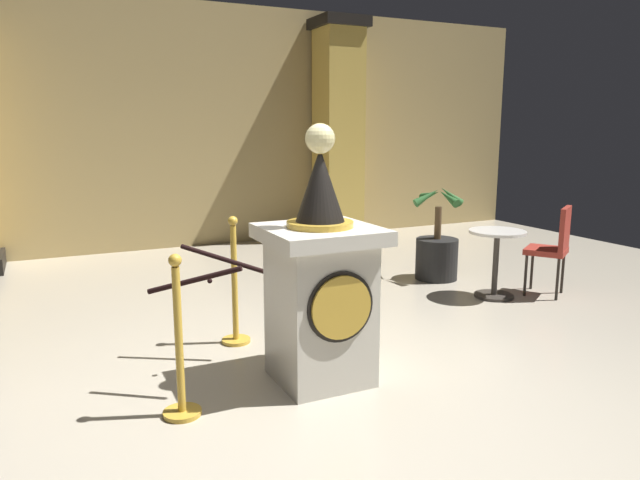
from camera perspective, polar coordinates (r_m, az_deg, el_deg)
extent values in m
plane|color=#B2A893|center=(4.24, 0.25, -13.83)|extent=(12.53, 12.53, 0.00)
cube|color=tan|center=(8.95, -14.98, 10.56)|extent=(12.53, 0.16, 3.55)
cube|color=beige|center=(4.15, 0.00, -6.96)|extent=(0.61, 0.61, 1.01)
cube|color=beige|center=(4.01, 0.00, 0.57)|extent=(0.77, 0.77, 0.10)
cylinder|color=gold|center=(3.84, 2.08, -6.57)|extent=(0.43, 0.03, 0.43)
cylinder|color=black|center=(3.85, 2.01, -6.53)|extent=(0.48, 0.01, 0.48)
cylinder|color=gold|center=(4.00, 0.00, 1.56)|extent=(0.46, 0.46, 0.04)
cone|color=black|center=(3.97, 0.00, 5.37)|extent=(0.34, 0.34, 0.50)
cylinder|color=gold|center=(3.95, 0.00, 8.73)|extent=(0.03, 0.03, 0.05)
sphere|color=beige|center=(3.95, 0.00, 9.83)|extent=(0.20, 0.20, 0.20)
cylinder|color=gold|center=(5.05, -8.15, -9.63)|extent=(0.24, 0.24, 0.03)
cylinder|color=gold|center=(4.90, -8.30, -4.35)|extent=(0.05, 0.05, 0.99)
sphere|color=gold|center=(4.79, -8.47, 1.84)|extent=(0.08, 0.08, 0.08)
cylinder|color=gold|center=(3.93, -13.23, -16.01)|extent=(0.24, 0.24, 0.03)
cylinder|color=gold|center=(3.75, -13.54, -9.68)|extent=(0.05, 0.05, 0.96)
sphere|color=gold|center=(3.60, -13.91, -1.93)|extent=(0.08, 0.08, 0.08)
cylinder|color=black|center=(4.53, -9.47, -1.81)|extent=(0.57, 0.38, 0.21)
cylinder|color=black|center=(3.94, -12.11, -3.84)|extent=(0.57, 0.38, 0.21)
sphere|color=black|center=(4.26, -10.66, -3.93)|extent=(0.04, 0.04, 0.04)
cube|color=black|center=(9.52, 1.73, 0.78)|extent=(0.72, 0.72, 0.20)
cube|color=gold|center=(9.37, 1.78, 10.49)|extent=(0.63, 0.63, 3.41)
cube|color=black|center=(9.50, 1.85, 20.33)|extent=(0.75, 0.75, 0.16)
cylinder|color=black|center=(7.08, 11.26, -1.80)|extent=(0.49, 0.49, 0.48)
cylinder|color=brown|center=(7.00, 11.39, 1.65)|extent=(0.08, 0.08, 0.38)
cone|color=#2D662D|center=(7.04, 12.60, 4.23)|extent=(0.32, 0.13, 0.27)
cone|color=#2D662D|center=(7.08, 10.66, 4.35)|extent=(0.11, 0.33, 0.19)
cone|color=#2D662D|center=(6.88, 10.33, 4.17)|extent=(0.34, 0.14, 0.25)
cone|color=#2D662D|center=(6.84, 12.35, 4.05)|extent=(0.12, 0.33, 0.21)
cylinder|color=#332D28|center=(6.53, 16.52, -5.19)|extent=(0.41, 0.41, 0.03)
cylinder|color=#332D28|center=(6.45, 16.68, -2.31)|extent=(0.06, 0.06, 0.70)
cylinder|color=silver|center=(6.38, 16.85, 0.76)|extent=(0.58, 0.58, 0.03)
cylinder|color=black|center=(6.93, 19.89, -2.68)|extent=(0.03, 0.03, 0.45)
cylinder|color=black|center=(6.62, 19.34, -3.25)|extent=(0.03, 0.03, 0.45)
cylinder|color=black|center=(6.88, 22.50, -2.96)|extent=(0.03, 0.03, 0.45)
cylinder|color=black|center=(6.57, 22.07, -3.55)|extent=(0.03, 0.03, 0.45)
cube|color=maroon|center=(6.70, 21.10, -0.99)|extent=(0.55, 0.55, 0.06)
cube|color=maroon|center=(6.62, 22.69, 1.03)|extent=(0.36, 0.26, 0.45)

